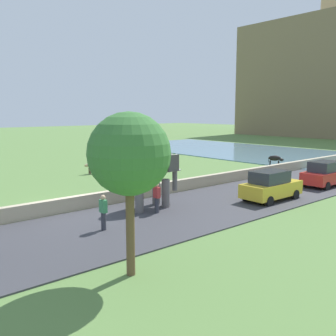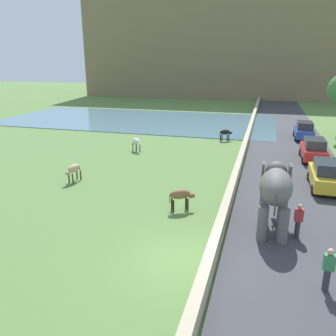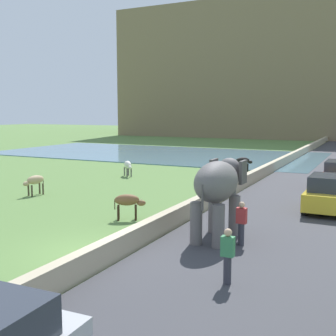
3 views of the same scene
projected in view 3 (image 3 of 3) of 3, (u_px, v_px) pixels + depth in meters
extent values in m
plane|color=#567A3D|center=(88.00, 253.00, 14.58)|extent=(220.00, 220.00, 0.00)
cube|color=#38383D|center=(318.00, 179.00, 30.16)|extent=(7.00, 120.00, 0.06)
cube|color=tan|center=(258.00, 174.00, 30.00)|extent=(0.40, 110.00, 0.80)
cube|color=slate|center=(155.00, 153.00, 48.43)|extent=(36.00, 18.00, 0.08)
cube|color=#7F6B4C|center=(298.00, 73.00, 82.02)|extent=(64.00, 28.00, 24.00)
cylinder|color=tan|center=(224.00, 0.00, 86.62)|extent=(3.89, 3.89, 6.37)
ellipsoid|color=#605B5B|center=(216.00, 182.00, 15.67)|extent=(1.44, 2.72, 1.50)
cylinder|color=#605B5B|center=(214.00, 214.00, 16.83)|extent=(0.44, 0.44, 1.60)
cylinder|color=#605B5B|center=(234.00, 216.00, 16.45)|extent=(0.44, 0.44, 1.60)
cylinder|color=#605B5B|center=(196.00, 224.00, 15.28)|extent=(0.44, 0.44, 1.60)
cylinder|color=#605B5B|center=(218.00, 227.00, 14.90)|extent=(0.44, 0.44, 1.60)
ellipsoid|color=#605B5B|center=(229.00, 172.00, 16.90)|extent=(1.01, 0.91, 1.10)
cube|color=#484444|center=(214.00, 170.00, 17.05)|extent=(0.13, 0.70, 0.90)
cube|color=#484444|center=(243.00, 172.00, 16.51)|extent=(0.13, 0.70, 0.90)
cylinder|color=#605B5B|center=(233.00, 192.00, 17.44)|extent=(0.28, 0.28, 1.50)
cone|color=silver|center=(227.00, 181.00, 17.42)|extent=(0.13, 0.56, 0.17)
cone|color=silver|center=(238.00, 182.00, 17.22)|extent=(0.13, 0.56, 0.17)
cylinder|color=#484444|center=(203.00, 197.00, 14.55)|extent=(0.08, 0.08, 0.90)
cylinder|color=#33333D|center=(241.00, 235.00, 15.24)|extent=(0.22, 0.22, 0.85)
cube|color=#B73333|center=(242.00, 216.00, 15.14)|extent=(0.36, 0.22, 0.56)
sphere|color=tan|center=(242.00, 205.00, 15.09)|extent=(0.22, 0.22, 0.22)
cylinder|color=#33333D|center=(227.00, 271.00, 11.80)|extent=(0.22, 0.22, 0.85)
cube|color=#388451|center=(228.00, 246.00, 11.70)|extent=(0.36, 0.22, 0.56)
sphere|color=tan|center=(228.00, 233.00, 11.65)|extent=(0.22, 0.22, 0.22)
cylinder|color=black|center=(334.00, 170.00, 32.72)|extent=(0.19, 0.60, 0.60)
cylinder|color=black|center=(326.00, 181.00, 27.83)|extent=(0.18, 0.60, 0.60)
cylinder|color=black|center=(321.00, 187.00, 25.52)|extent=(0.18, 0.60, 0.60)
cube|color=gold|center=(326.00, 197.00, 20.48)|extent=(1.74, 4.02, 0.80)
cube|color=#2D333D|center=(326.00, 183.00, 20.20)|extent=(1.47, 2.22, 0.70)
cylinder|color=black|center=(312.00, 199.00, 22.04)|extent=(0.19, 0.60, 0.60)
cylinder|color=black|center=(304.00, 209.00, 19.75)|extent=(0.19, 0.60, 0.60)
ellipsoid|color=black|center=(243.00, 160.00, 34.06)|extent=(1.14, 1.02, 0.50)
cylinder|color=black|center=(246.00, 167.00, 34.37)|extent=(0.10, 0.10, 0.65)
cylinder|color=black|center=(248.00, 168.00, 34.07)|extent=(0.10, 0.10, 0.65)
cylinder|color=black|center=(237.00, 167.00, 34.21)|extent=(0.10, 0.10, 0.65)
cylinder|color=black|center=(239.00, 168.00, 33.91)|extent=(0.10, 0.10, 0.65)
ellipsoid|color=black|center=(250.00, 162.00, 34.21)|extent=(0.46, 0.44, 0.26)
cone|color=beige|center=(250.00, 160.00, 34.27)|extent=(0.04, 0.04, 0.12)
cone|color=beige|center=(251.00, 160.00, 34.10)|extent=(0.04, 0.04, 0.12)
cylinder|color=black|center=(236.00, 163.00, 33.98)|extent=(0.04, 0.04, 0.45)
ellipsoid|color=silver|center=(128.00, 164.00, 31.61)|extent=(1.10, 1.08, 0.50)
cylinder|color=#595753|center=(131.00, 173.00, 31.38)|extent=(0.10, 0.10, 0.65)
cylinder|color=#595753|center=(127.00, 173.00, 31.28)|extent=(0.10, 0.10, 0.65)
cylinder|color=#595753|center=(128.00, 171.00, 32.10)|extent=(0.10, 0.10, 0.65)
cylinder|color=#595753|center=(124.00, 171.00, 32.00)|extent=(0.10, 0.10, 0.65)
ellipsoid|color=silver|center=(130.00, 167.00, 31.05)|extent=(0.46, 0.45, 0.26)
cone|color=beige|center=(131.00, 165.00, 31.05)|extent=(0.04, 0.04, 0.12)
cone|color=beige|center=(129.00, 165.00, 30.99)|extent=(0.04, 0.04, 0.12)
cylinder|color=#595753|center=(126.00, 166.00, 32.14)|extent=(0.04, 0.04, 0.45)
ellipsoid|color=brown|center=(127.00, 200.00, 18.93)|extent=(1.17, 0.93, 0.50)
cylinder|color=#302014|center=(136.00, 212.00, 19.19)|extent=(0.10, 0.10, 0.65)
cylinder|color=#302014|center=(136.00, 213.00, 18.88)|extent=(0.10, 0.10, 0.65)
cylinder|color=#302014|center=(119.00, 212.00, 19.14)|extent=(0.10, 0.10, 0.65)
cylinder|color=#302014|center=(118.00, 214.00, 18.83)|extent=(0.10, 0.10, 0.65)
ellipsoid|color=brown|center=(141.00, 203.00, 19.00)|extent=(0.47, 0.41, 0.26)
cone|color=beige|center=(141.00, 199.00, 19.06)|extent=(0.04, 0.04, 0.12)
cone|color=beige|center=(141.00, 200.00, 18.89)|extent=(0.04, 0.04, 0.12)
cylinder|color=#302014|center=(115.00, 205.00, 18.92)|extent=(0.04, 0.04, 0.45)
ellipsoid|color=tan|center=(35.00, 180.00, 24.50)|extent=(0.61, 1.16, 0.50)
cylinder|color=#493D2C|center=(32.00, 191.00, 24.17)|extent=(0.10, 0.10, 0.65)
cylinder|color=#493D2C|center=(28.00, 190.00, 24.35)|extent=(0.10, 0.10, 0.65)
cylinder|color=#493D2C|center=(43.00, 189.00, 24.79)|extent=(0.10, 0.10, 0.65)
cylinder|color=#493D2C|center=(40.00, 188.00, 24.97)|extent=(0.10, 0.10, 0.65)
ellipsoid|color=tan|center=(26.00, 184.00, 24.01)|extent=(0.30, 0.43, 0.26)
cone|color=beige|center=(27.00, 181.00, 23.93)|extent=(0.04, 0.04, 0.12)
cone|color=beige|center=(25.00, 181.00, 24.04)|extent=(0.04, 0.04, 0.12)
cylinder|color=#493D2C|center=(43.00, 182.00, 24.96)|extent=(0.04, 0.04, 0.45)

